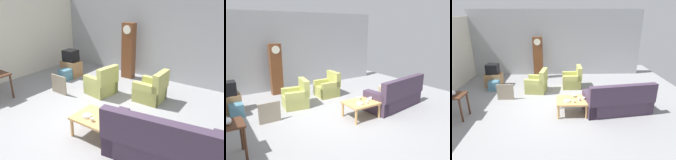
# 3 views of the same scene
# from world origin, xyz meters

# --- Properties ---
(ground_plane) EXTENTS (10.40, 10.40, 0.00)m
(ground_plane) POSITION_xyz_m (0.00, 0.00, 0.00)
(ground_plane) COLOR gray
(garage_door_wall) EXTENTS (8.40, 0.16, 3.20)m
(garage_door_wall) POSITION_xyz_m (0.00, 3.60, 1.60)
(garage_door_wall) COLOR #9EA0A5
(garage_door_wall) RESTS_ON ground_plane
(pegboard_wall_left) EXTENTS (0.12, 6.40, 2.88)m
(pegboard_wall_left) POSITION_xyz_m (-4.20, 0.40, 1.44)
(pegboard_wall_left) COLOR silver
(pegboard_wall_left) RESTS_ON ground_plane
(couch_floral) EXTENTS (2.20, 1.17, 1.04)m
(couch_floral) POSITION_xyz_m (1.98, -0.53, 0.35)
(couch_floral) COLOR #423347
(couch_floral) RESTS_ON ground_plane
(armchair_olive_near) EXTENTS (0.89, 0.86, 0.92)m
(armchair_olive_near) POSITION_xyz_m (-0.76, 1.27, 0.31)
(armchair_olive_near) COLOR tan
(armchair_olive_near) RESTS_ON ground_plane
(armchair_olive_far) EXTENTS (0.79, 0.76, 0.92)m
(armchair_olive_far) POSITION_xyz_m (0.71, 1.72, 0.31)
(armchair_olive_far) COLOR tan
(armchair_olive_far) RESTS_ON ground_plane
(coffee_table_wood) EXTENTS (0.96, 0.76, 0.47)m
(coffee_table_wood) POSITION_xyz_m (0.51, -0.56, 0.40)
(coffee_table_wood) COLOR tan
(coffee_table_wood) RESTS_ON ground_plane
(grandfather_clock) EXTENTS (0.44, 0.30, 1.99)m
(grandfather_clock) POSITION_xyz_m (-0.87, 3.00, 1.00)
(grandfather_clock) COLOR brown
(grandfather_clock) RESTS_ON ground_plane
(tv_stand_cabinet) EXTENTS (0.68, 0.52, 0.57)m
(tv_stand_cabinet) POSITION_xyz_m (-2.71, 1.93, 0.28)
(tv_stand_cabinet) COLOR #997047
(tv_stand_cabinet) RESTS_ON ground_plane
(tv_crt) EXTENTS (0.48, 0.44, 0.42)m
(tv_crt) POSITION_xyz_m (-2.71, 1.93, 0.78)
(tv_crt) COLOR black
(tv_crt) RESTS_ON tv_stand_cabinet
(framed_picture_leaning) EXTENTS (0.60, 0.05, 0.59)m
(framed_picture_leaning) POSITION_xyz_m (-1.85, 0.52, 0.29)
(framed_picture_leaning) COLOR gray
(framed_picture_leaning) RESTS_ON ground_plane
(storage_box_blue) EXTENTS (0.39, 0.36, 0.39)m
(storage_box_blue) POSITION_xyz_m (-2.57, 1.47, 0.20)
(storage_box_blue) COLOR teal
(storage_box_blue) RESTS_ON ground_plane
(cup_white_porcelain) EXTENTS (0.09, 0.09, 0.08)m
(cup_white_porcelain) POSITION_xyz_m (0.88, -0.55, 0.51)
(cup_white_porcelain) COLOR white
(cup_white_porcelain) RESTS_ON coffee_table_wood
(cup_blue_rimmed) EXTENTS (0.08, 0.08, 0.09)m
(cup_blue_rimmed) POSITION_xyz_m (0.74, -0.61, 0.52)
(cup_blue_rimmed) COLOR silver
(cup_blue_rimmed) RESTS_ON coffee_table_wood
(cup_cream_tall) EXTENTS (0.08, 0.08, 0.07)m
(cup_cream_tall) POSITION_xyz_m (0.56, -0.75, 0.51)
(cup_cream_tall) COLOR beige
(cup_cream_tall) RESTS_ON coffee_table_wood
(bowl_white_stacked) EXTENTS (0.19, 0.19, 0.05)m
(bowl_white_stacked) POSITION_xyz_m (0.36, -0.69, 0.50)
(bowl_white_stacked) COLOR white
(bowl_white_stacked) RESTS_ON coffee_table_wood
(bowl_shallow_green) EXTENTS (0.16, 0.16, 0.07)m
(bowl_shallow_green) POSITION_xyz_m (0.59, -0.34, 0.51)
(bowl_shallow_green) COLOR #B2C69E
(bowl_shallow_green) RESTS_ON coffee_table_wood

